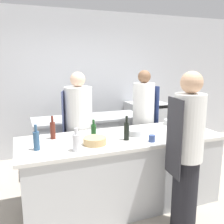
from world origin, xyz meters
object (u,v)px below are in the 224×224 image
object	(u,v)px
chef_at_prep_near	(187,152)
cup	(152,138)
bottle_vinegar	(76,142)
oven_range	(146,126)
bottle_cooking_oil	(53,130)
bowl_ceramic_blue	(136,133)
bowl_prep_small	(171,122)
bottle_olive_oil	(127,131)
chef_at_stove	(143,123)
chef_at_pass_far	(79,131)
bowl_mixing_large	(95,141)
bottle_sauce	(94,130)
bottle_wine	(36,140)

from	to	relation	value
chef_at_prep_near	cup	xyz separation A→B (m)	(-0.21, 0.39, 0.06)
bottle_vinegar	oven_range	bearing A→B (deg)	45.90
oven_range	bottle_cooking_oil	world-z (taller)	bottle_cooking_oil
bowl_ceramic_blue	bowl_prep_small	bearing A→B (deg)	23.44
chef_at_prep_near	bowl_ceramic_blue	world-z (taller)	chef_at_prep_near
bowl_prep_small	bottle_olive_oil	bearing A→B (deg)	-154.47
oven_range	bowl_prep_small	bearing A→B (deg)	-104.49
chef_at_stove	bottle_vinegar	world-z (taller)	chef_at_stove
chef_at_stove	chef_at_pass_far	distance (m)	1.06
bowl_mixing_large	bowl_ceramic_blue	distance (m)	0.59
chef_at_prep_near	bowl_ceramic_blue	xyz separation A→B (m)	(-0.28, 0.67, 0.06)
bottle_olive_oil	cup	size ratio (longest dim) A/B	3.65
bottle_sauce	bowl_prep_small	world-z (taller)	bottle_sauce
bottle_cooking_oil	bowl_ceramic_blue	size ratio (longest dim) A/B	1.58
chef_at_pass_far	bottle_wine	distance (m)	1.02
chef_at_pass_far	cup	xyz separation A→B (m)	(0.65, -0.97, 0.11)
chef_at_prep_near	bowl_prep_small	size ratio (longest dim) A/B	8.18
bowl_mixing_large	cup	world-z (taller)	same
bottle_wine	bottle_sauce	distance (m)	0.73
chef_at_pass_far	bottle_olive_oil	bearing A→B (deg)	-133.81
bottle_wine	cup	world-z (taller)	bottle_wine
chef_at_stove	bowl_prep_small	size ratio (longest dim) A/B	7.98
chef_at_stove	cup	world-z (taller)	chef_at_stove
chef_at_prep_near	bottle_sauce	size ratio (longest dim) A/B	7.68
bowl_ceramic_blue	cup	size ratio (longest dim) A/B	2.20
chef_at_prep_near	bowl_mixing_large	bearing A→B (deg)	63.50
chef_at_prep_near	bottle_vinegar	bearing A→B (deg)	75.54
bottle_wine	bottle_olive_oil	bearing A→B (deg)	-1.74
bottle_olive_oil	bottle_cooking_oil	bearing A→B (deg)	155.94
oven_range	bowl_ceramic_blue	world-z (taller)	oven_range
cup	bottle_cooking_oil	bearing A→B (deg)	153.60
chef_at_pass_far	bowl_mixing_large	bearing A→B (deg)	-160.37
chef_at_stove	bottle_cooking_oil	world-z (taller)	chef_at_stove
chef_at_stove	bottle_vinegar	size ratio (longest dim) A/B	6.80
chef_at_prep_near	bottle_vinegar	world-z (taller)	chef_at_prep_near
oven_range	bowl_mixing_large	world-z (taller)	oven_range
oven_range	chef_at_stove	size ratio (longest dim) A/B	0.58
bottle_wine	bowl_mixing_large	world-z (taller)	bottle_wine
bottle_olive_oil	chef_at_prep_near	bearing A→B (deg)	-50.34
bowl_ceramic_blue	cup	xyz separation A→B (m)	(0.07, -0.29, 0.00)
oven_range	bowl_mixing_large	bearing A→B (deg)	-132.24
bottle_vinegar	bottle_wine	world-z (taller)	bottle_wine
bottle_wine	bowl_ceramic_blue	xyz separation A→B (m)	(1.22, 0.09, -0.07)
bowl_mixing_large	bottle_olive_oil	bearing A→B (deg)	1.52
bottle_sauce	cup	world-z (taller)	bottle_sauce
bowl_ceramic_blue	bottle_olive_oil	bearing A→B (deg)	-146.45
bottle_wine	bottle_cooking_oil	xyz separation A→B (m)	(0.22, 0.34, 0.00)
bottle_vinegar	cup	xyz separation A→B (m)	(0.90, -0.02, -0.06)
bottle_olive_oil	bowl_ceramic_blue	size ratio (longest dim) A/B	1.66
bottle_wine	cup	distance (m)	1.31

